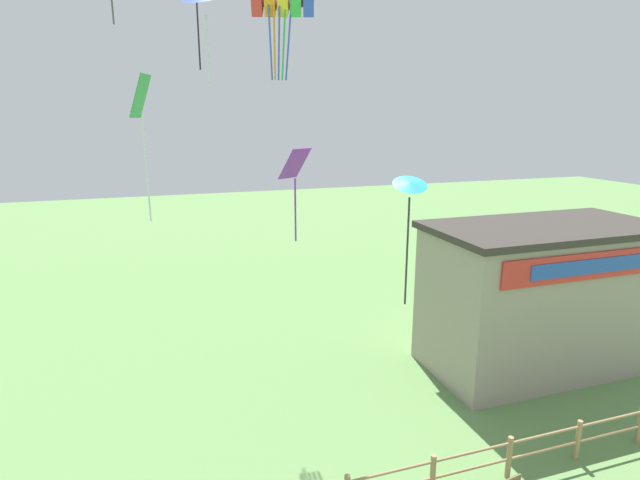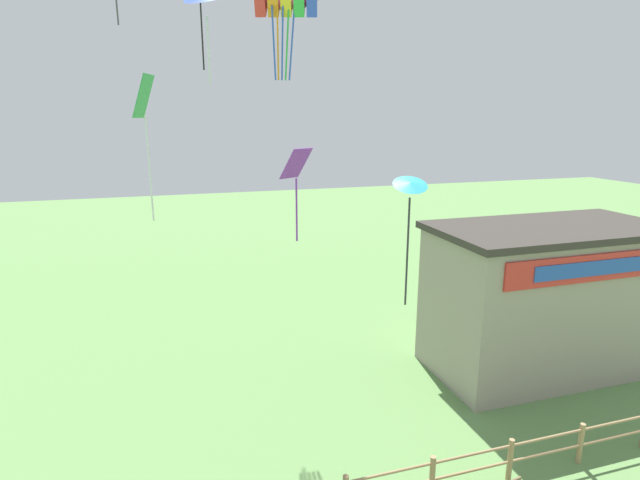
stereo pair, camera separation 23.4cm
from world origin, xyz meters
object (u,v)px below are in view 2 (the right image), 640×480
at_px(seaside_building, 546,297).
at_px(kite_purple_streamer, 296,175).
at_px(kite_cyan_delta, 410,193).
at_px(kite_green_diamond, 145,115).

height_order(seaside_building, kite_purple_streamer, kite_purple_streamer).
relative_size(kite_cyan_delta, kite_purple_streamer, 1.27).
xyz_separation_m(seaside_building, kite_cyan_delta, (-7.51, -3.51, 4.66)).
height_order(kite_green_diamond, kite_cyan_delta, kite_green_diamond).
bearing_deg(kite_purple_streamer, kite_cyan_delta, -48.39).
relative_size(seaside_building, kite_purple_streamer, 3.39).
distance_m(seaside_building, kite_cyan_delta, 9.51).
xyz_separation_m(seaside_building, kite_green_diamond, (-13.38, 1.02, 6.44)).
height_order(seaside_building, kite_cyan_delta, kite_cyan_delta).
relative_size(kite_green_diamond, kite_purple_streamer, 1.61).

